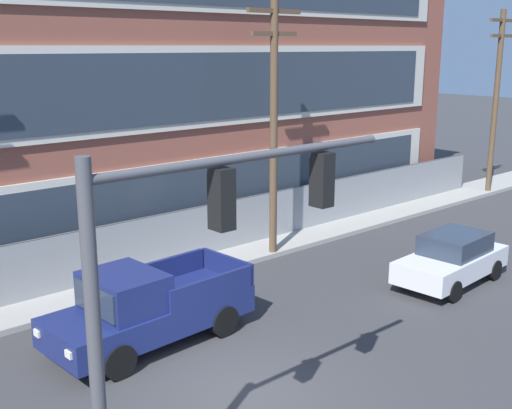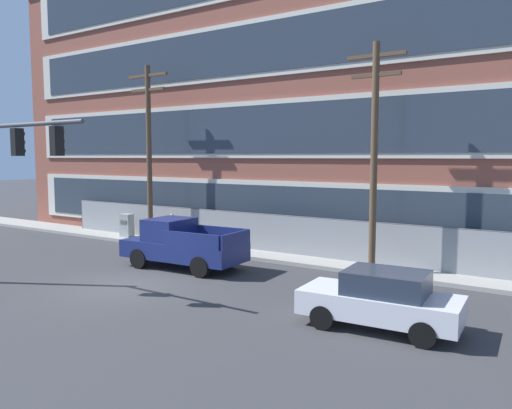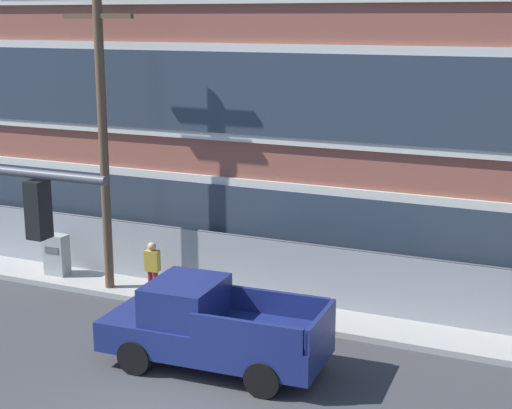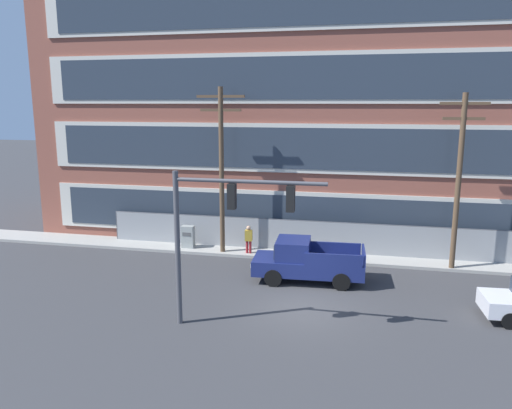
# 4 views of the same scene
# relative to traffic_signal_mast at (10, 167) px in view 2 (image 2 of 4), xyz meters

# --- Properties ---
(ground_plane) EXTENTS (160.00, 160.00, 0.00)m
(ground_plane) POSITION_rel_traffic_signal_mast_xyz_m (2.78, 2.25, -4.15)
(ground_plane) COLOR #38383A
(sidewalk_building_side) EXTENTS (80.00, 2.05, 0.16)m
(sidewalk_building_side) POSITION_rel_traffic_signal_mast_xyz_m (2.78, 9.38, -4.07)
(sidewalk_building_side) COLOR #9E9B93
(sidewalk_building_side) RESTS_ON ground
(brick_mill_building) EXTENTS (37.06, 12.31, 15.31)m
(brick_mill_building) POSITION_rel_traffic_signal_mast_xyz_m (3.52, 16.26, 3.52)
(brick_mill_building) COLOR brown
(brick_mill_building) RESTS_ON ground
(chain_link_fence) EXTENTS (33.04, 0.06, 1.88)m
(chain_link_fence) POSITION_rel_traffic_signal_mast_xyz_m (7.12, 9.90, -3.19)
(chain_link_fence) COLOR gray
(chain_link_fence) RESTS_ON ground
(traffic_signal_mast) EXTENTS (5.53, 0.43, 5.83)m
(traffic_signal_mast) POSITION_rel_traffic_signal_mast_xyz_m (0.00, 0.00, 0.00)
(traffic_signal_mast) COLOR #4C4C51
(traffic_signal_mast) RESTS_ON ground
(pickup_truck_navy) EXTENTS (5.26, 2.35, 1.98)m
(pickup_truck_navy) POSITION_rel_traffic_signal_mast_xyz_m (2.51, 5.58, -3.21)
(pickup_truck_navy) COLOR navy
(pickup_truck_navy) RESTS_ON ground
(sedan_white) EXTENTS (4.20, 2.00, 1.56)m
(sedan_white) POSITION_rel_traffic_signal_mast_xyz_m (11.76, 3.01, -3.35)
(sedan_white) COLOR silver
(sedan_white) RESTS_ON ground
(utility_pole_near_corner) EXTENTS (2.58, 0.26, 9.04)m
(utility_pole_near_corner) POSITION_rel_traffic_signal_mast_xyz_m (-2.47, 8.81, 0.86)
(utility_pole_near_corner) COLOR brown
(utility_pole_near_corner) RESTS_ON ground
(utility_pole_midblock) EXTENTS (2.23, 0.26, 8.69)m
(utility_pole_midblock) POSITION_rel_traffic_signal_mast_xyz_m (9.44, 8.57, 0.62)
(utility_pole_midblock) COLOR brown
(utility_pole_midblock) RESTS_ON ground
(electrical_cabinet) EXTENTS (0.70, 0.46, 1.41)m
(electrical_cabinet) POSITION_rel_traffic_signal_mast_xyz_m (-4.59, 9.11, -3.44)
(electrical_cabinet) COLOR #939993
(electrical_cabinet) RESTS_ON ground
(pedestrian_near_cabinet) EXTENTS (0.42, 0.28, 1.69)m
(pedestrian_near_cabinet) POSITION_rel_traffic_signal_mast_xyz_m (-1.00, 8.81, -3.17)
(pedestrian_near_cabinet) COLOR maroon
(pedestrian_near_cabinet) RESTS_ON ground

